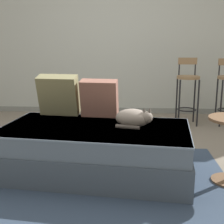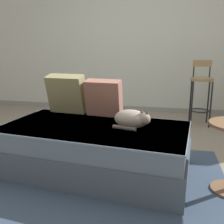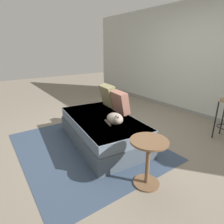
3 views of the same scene
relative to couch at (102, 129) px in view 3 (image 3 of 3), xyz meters
The scene contains 9 objects.
ground_plane 0.46m from the couch, 90.00° to the left, with size 16.00×16.00×0.00m, color slate.
wall_back_panel 2.86m from the couch, 90.00° to the left, with size 8.00×0.10×2.60m, color #B7BCB2.
wall_baseboard_trim 2.60m from the couch, 90.00° to the left, with size 8.00×0.02×0.09m, color gray.
area_rug 0.38m from the couch, 90.00° to the right, with size 2.46×2.06×0.01m, color #334256.
couch is the anchor object (origin of this frame).
throw_pillow_corner 0.76m from the couch, 135.28° to the left, with size 0.44×0.29×0.44m.
throw_pillow_middle 0.57m from the couch, 90.05° to the left, with size 0.40×0.25×0.40m.
cat 0.47m from the couch, ahead, with size 0.37×0.31×0.20m.
side_table 1.24m from the couch, ahead, with size 0.44×0.44×0.60m.
Camera 3 is at (2.52, -1.97, 1.59)m, focal length 30.00 mm.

